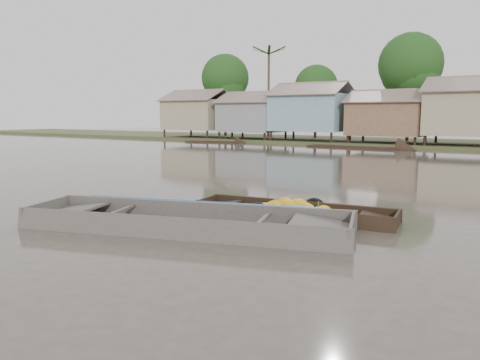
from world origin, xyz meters
The scene contains 3 objects.
ground centered at (0.00, 0.00, 0.00)m, with size 120.00×120.00×0.00m, color #463F35.
banana_boat centered at (1.31, 1.10, 0.12)m, with size 5.12×1.78×0.69m.
viewer_boat centered at (-0.16, -1.23, 0.06)m, with size 7.64×3.92×0.60m.
Camera 1 is at (6.27, -9.26, 2.55)m, focal length 35.00 mm.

